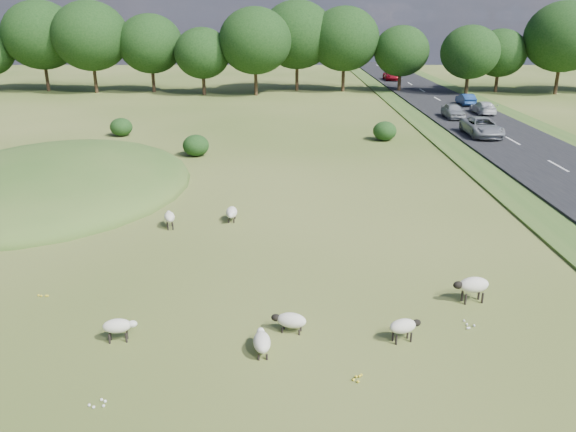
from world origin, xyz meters
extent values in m
plane|color=#395019|center=(0.00, 20.00, 0.00)|extent=(160.00, 160.00, 0.00)
ellipsoid|color=#33561E|center=(-12.00, 12.00, 0.00)|extent=(16.00, 20.00, 4.00)
cube|color=black|center=(20.00, 30.00, 0.12)|extent=(8.00, 150.00, 0.25)
cylinder|color=black|center=(-30.54, 57.35, 2.11)|extent=(0.44, 0.44, 4.21)
ellipsoid|color=black|center=(-30.54, 57.35, 7.25)|extent=(9.83, 9.83, 8.84)
cylinder|color=black|center=(-23.43, 55.54, 2.09)|extent=(0.44, 0.44, 4.18)
ellipsoid|color=black|center=(-23.43, 55.54, 7.20)|extent=(9.75, 9.75, 8.78)
cylinder|color=black|center=(-15.94, 56.24, 1.80)|extent=(0.44, 0.44, 3.61)
ellipsoid|color=black|center=(-15.94, 56.24, 6.21)|extent=(8.41, 8.41, 7.57)
cylinder|color=black|center=(-8.82, 53.43, 1.51)|extent=(0.44, 0.44, 3.02)
ellipsoid|color=black|center=(-8.82, 53.43, 5.20)|extent=(7.04, 7.04, 6.34)
cylinder|color=black|center=(-2.08, 52.98, 1.95)|extent=(0.44, 0.44, 3.90)
ellipsoid|color=black|center=(-2.08, 52.98, 6.71)|extent=(9.09, 9.09, 8.18)
cylinder|color=black|center=(3.25, 57.90, 2.11)|extent=(0.44, 0.44, 4.22)
ellipsoid|color=black|center=(3.25, 57.90, 7.27)|extent=(9.85, 9.85, 8.86)
cylinder|color=black|center=(9.45, 56.94, 1.97)|extent=(0.44, 0.44, 3.94)
ellipsoid|color=black|center=(9.45, 56.94, 6.79)|extent=(9.20, 9.20, 8.28)
cylinder|color=black|center=(16.87, 56.01, 1.54)|extent=(0.44, 0.44, 3.09)
ellipsoid|color=black|center=(16.87, 56.01, 5.32)|extent=(7.20, 7.20, 6.48)
cylinder|color=black|center=(24.77, 52.46, 1.56)|extent=(0.44, 0.44, 3.12)
ellipsoid|color=black|center=(24.77, 52.46, 5.38)|extent=(7.29, 7.29, 6.56)
cylinder|color=black|center=(29.90, 56.26, 1.47)|extent=(0.44, 0.44, 2.93)
ellipsoid|color=black|center=(29.90, 56.26, 5.05)|extent=(6.84, 6.84, 6.16)
cylinder|color=black|center=(36.86, 53.95, 2.08)|extent=(0.44, 0.44, 4.16)
ellipsoid|color=black|center=(36.86, 53.95, 7.17)|extent=(9.71, 9.71, 8.74)
ellipsoid|color=black|center=(-4.69, 19.86, 0.78)|extent=(1.91, 1.91, 1.56)
ellipsoid|color=black|center=(9.93, 25.23, 0.78)|extent=(1.92, 1.92, 1.57)
ellipsoid|color=black|center=(-12.15, 27.10, 0.76)|extent=(1.87, 1.87, 1.53)
ellipsoid|color=beige|center=(-3.69, 5.06, 0.57)|extent=(0.71, 1.02, 0.47)
ellipsoid|color=silver|center=(-3.82, 5.54, 0.60)|extent=(0.29, 0.35, 0.24)
cylinder|color=black|center=(-3.87, 5.29, 0.17)|extent=(0.07, 0.07, 0.34)
cylinder|color=black|center=(-3.65, 5.35, 0.17)|extent=(0.07, 0.07, 0.34)
cylinder|color=black|center=(-3.73, 4.77, 0.17)|extent=(0.07, 0.07, 0.34)
cylinder|color=black|center=(-3.51, 4.83, 0.17)|extent=(0.07, 0.07, 0.34)
ellipsoid|color=beige|center=(-3.34, -4.92, 0.55)|extent=(0.94, 0.59, 0.45)
ellipsoid|color=silver|center=(-2.87, -4.85, 0.58)|extent=(0.31, 0.25, 0.23)
cylinder|color=black|center=(-3.11, -4.78, 0.16)|extent=(0.06, 0.06, 0.32)
cylinder|color=black|center=(-3.08, -4.99, 0.16)|extent=(0.06, 0.06, 0.32)
cylinder|color=black|center=(-3.61, -4.85, 0.16)|extent=(0.06, 0.06, 0.32)
cylinder|color=black|center=(-3.58, -5.06, 0.16)|extent=(0.06, 0.06, 0.32)
ellipsoid|color=beige|center=(8.58, -2.36, 0.68)|extent=(1.18, 0.75, 0.56)
ellipsoid|color=black|center=(8.00, -2.45, 0.72)|extent=(0.39, 0.32, 0.28)
cylinder|color=black|center=(8.29, -2.54, 0.20)|extent=(0.08, 0.08, 0.40)
cylinder|color=black|center=(8.25, -2.27, 0.20)|extent=(0.08, 0.08, 0.40)
cylinder|color=black|center=(8.92, -2.44, 0.20)|extent=(0.08, 0.08, 0.40)
cylinder|color=black|center=(8.88, -2.17, 0.20)|extent=(0.08, 0.08, 0.40)
ellipsoid|color=beige|center=(2.11, -4.38, 0.43)|extent=(1.05, 0.71, 0.49)
ellipsoid|color=black|center=(1.60, -4.26, 0.46)|extent=(0.36, 0.30, 0.25)
cylinder|color=black|center=(1.81, -4.43, 0.09)|extent=(0.07, 0.07, 0.18)
cylinder|color=black|center=(1.86, -4.20, 0.09)|extent=(0.07, 0.07, 0.18)
cylinder|color=black|center=(2.35, -4.56, 0.09)|extent=(0.07, 0.07, 0.18)
cylinder|color=black|center=(2.41, -4.32, 0.09)|extent=(0.07, 0.07, 0.18)
ellipsoid|color=beige|center=(1.21, -5.66, 0.43)|extent=(0.63, 1.03, 0.50)
ellipsoid|color=silver|center=(1.15, -5.14, 0.47)|extent=(0.27, 0.34, 0.25)
cylinder|color=black|center=(1.05, -5.39, 0.09)|extent=(0.07, 0.07, 0.18)
cylinder|color=black|center=(1.30, -5.37, 0.09)|extent=(0.07, 0.07, 0.18)
cylinder|color=black|center=(1.12, -5.96, 0.09)|extent=(0.07, 0.07, 0.18)
cylinder|color=black|center=(1.36, -5.93, 0.09)|extent=(0.07, 0.07, 0.18)
ellipsoid|color=beige|center=(5.58, -4.94, 0.55)|extent=(0.99, 0.72, 0.45)
ellipsoid|color=black|center=(6.03, -4.80, 0.58)|extent=(0.34, 0.29, 0.23)
cylinder|color=black|center=(5.79, -4.76, 0.16)|extent=(0.06, 0.06, 0.32)
cylinder|color=black|center=(5.86, -4.97, 0.16)|extent=(0.06, 0.06, 0.32)
cylinder|color=black|center=(5.30, -4.91, 0.16)|extent=(0.06, 0.06, 0.32)
cylinder|color=black|center=(5.36, -5.13, 0.16)|extent=(0.06, 0.06, 0.32)
ellipsoid|color=beige|center=(-0.81, 6.07, 0.46)|extent=(0.55, 1.03, 0.53)
ellipsoid|color=silver|center=(-0.81, 5.51, 0.49)|extent=(0.25, 0.34, 0.27)
cylinder|color=black|center=(-0.68, 5.77, 0.10)|extent=(0.08, 0.08, 0.19)
cylinder|color=black|center=(-0.94, 5.77, 0.10)|extent=(0.08, 0.08, 0.19)
cylinder|color=black|center=(-0.68, 6.37, 0.10)|extent=(0.08, 0.08, 0.19)
cylinder|color=black|center=(-0.94, 6.37, 0.10)|extent=(0.08, 0.08, 0.19)
imported|color=navy|center=(21.90, 43.07, 0.88)|extent=(1.33, 3.80, 1.25)
imported|color=silver|center=(21.90, 37.18, 0.87)|extent=(1.74, 4.28, 1.24)
imported|color=maroon|center=(18.10, 68.71, 0.91)|extent=(2.18, 4.73, 1.31)
imported|color=#95989C|center=(18.10, 25.94, 0.99)|extent=(2.47, 5.35, 1.49)
imported|color=maroon|center=(21.90, 86.26, 0.98)|extent=(2.04, 5.02, 1.46)
imported|color=#929599|center=(18.10, 34.53, 0.94)|extent=(1.64, 4.07, 1.39)
camera|label=1|loc=(1.98, -20.23, 9.67)|focal=35.00mm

